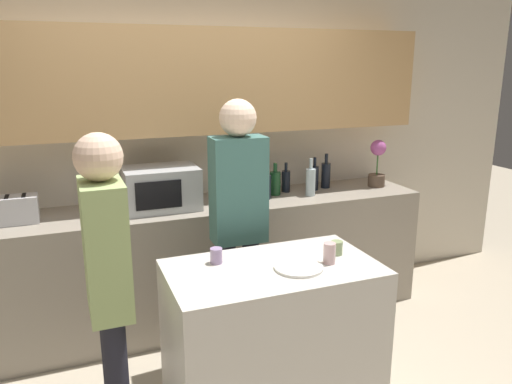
# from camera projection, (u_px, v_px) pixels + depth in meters

# --- Properties ---
(back_wall) EXTENTS (6.40, 0.40, 2.70)m
(back_wall) POSITION_uv_depth(u_px,v_px,m) (182.00, 120.00, 3.77)
(back_wall) COLOR beige
(back_wall) RESTS_ON ground_plane
(back_counter) EXTENTS (3.60, 0.62, 0.94)m
(back_counter) POSITION_uv_depth(u_px,v_px,m) (195.00, 264.00, 3.79)
(back_counter) COLOR gray
(back_counter) RESTS_ON ground_plane
(kitchen_island) EXTENTS (1.13, 0.65, 0.90)m
(kitchen_island) POSITION_uv_depth(u_px,v_px,m) (272.00, 342.00, 2.78)
(kitchen_island) COLOR beige
(kitchen_island) RESTS_ON ground_plane
(microwave) EXTENTS (0.52, 0.39, 0.30)m
(microwave) POSITION_uv_depth(u_px,v_px,m) (161.00, 188.00, 3.55)
(microwave) COLOR #B7BABC
(microwave) RESTS_ON back_counter
(toaster) EXTENTS (0.26, 0.16, 0.18)m
(toaster) POSITION_uv_depth(u_px,v_px,m) (17.00, 210.00, 3.24)
(toaster) COLOR silver
(toaster) RESTS_ON back_counter
(potted_plant) EXTENTS (0.14, 0.14, 0.39)m
(potted_plant) POSITION_uv_depth(u_px,v_px,m) (377.00, 163.00, 4.18)
(potted_plant) COLOR brown
(potted_plant) RESTS_ON back_counter
(bottle_0) EXTENTS (0.08, 0.08, 0.26)m
(bottle_0) POSITION_uv_depth(u_px,v_px,m) (243.00, 184.00, 3.88)
(bottle_0) COLOR black
(bottle_0) RESTS_ON back_counter
(bottle_1) EXTENTS (0.08, 0.08, 0.26)m
(bottle_1) POSITION_uv_depth(u_px,v_px,m) (266.00, 186.00, 3.81)
(bottle_1) COLOR black
(bottle_1) RESTS_ON back_counter
(bottle_2) EXTENTS (0.09, 0.09, 0.26)m
(bottle_2) POSITION_uv_depth(u_px,v_px,m) (275.00, 183.00, 3.93)
(bottle_2) COLOR #194723
(bottle_2) RESTS_ON back_counter
(bottle_3) EXTENTS (0.07, 0.07, 0.24)m
(bottle_3) POSITION_uv_depth(u_px,v_px,m) (286.00, 181.00, 4.03)
(bottle_3) COLOR black
(bottle_3) RESTS_ON back_counter
(bottle_4) EXTENTS (0.08, 0.08, 0.30)m
(bottle_4) POSITION_uv_depth(u_px,v_px,m) (311.00, 181.00, 3.91)
(bottle_4) COLOR silver
(bottle_4) RESTS_ON back_counter
(bottle_5) EXTENTS (0.07, 0.07, 0.27)m
(bottle_5) POSITION_uv_depth(u_px,v_px,m) (314.00, 177.00, 4.08)
(bottle_5) COLOR black
(bottle_5) RESTS_ON back_counter
(bottle_6) EXTENTS (0.08, 0.08, 0.29)m
(bottle_6) POSITION_uv_depth(u_px,v_px,m) (326.00, 175.00, 4.15)
(bottle_6) COLOR black
(bottle_6) RESTS_ON back_counter
(plate_on_island) EXTENTS (0.26, 0.26, 0.01)m
(plate_on_island) POSITION_uv_depth(u_px,v_px,m) (299.00, 267.00, 2.63)
(plate_on_island) COLOR white
(plate_on_island) RESTS_ON kitchen_island
(cup_0) EXTENTS (0.07, 0.07, 0.11)m
(cup_0) POSITION_uv_depth(u_px,v_px,m) (329.00, 253.00, 2.69)
(cup_0) COLOR #D0A9A8
(cup_0) RESTS_ON kitchen_island
(cup_1) EXTENTS (0.07, 0.07, 0.08)m
(cup_1) POSITION_uv_depth(u_px,v_px,m) (216.00, 256.00, 2.70)
(cup_1) COLOR #9B80AC
(cup_1) RESTS_ON kitchen_island
(cup_2) EXTENTS (0.07, 0.07, 0.08)m
(cup_2) POSITION_uv_depth(u_px,v_px,m) (337.00, 248.00, 2.82)
(cup_2) COLOR #879D6A
(cup_2) RESTS_ON kitchen_island
(person_left) EXTENTS (0.34, 0.23, 1.75)m
(person_left) POSITION_uv_depth(u_px,v_px,m) (239.00, 210.00, 3.16)
(person_left) COLOR black
(person_left) RESTS_ON ground_plane
(person_center) EXTENTS (0.22, 0.34, 1.66)m
(person_center) POSITION_uv_depth(u_px,v_px,m) (108.00, 275.00, 2.34)
(person_center) COLOR black
(person_center) RESTS_ON ground_plane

